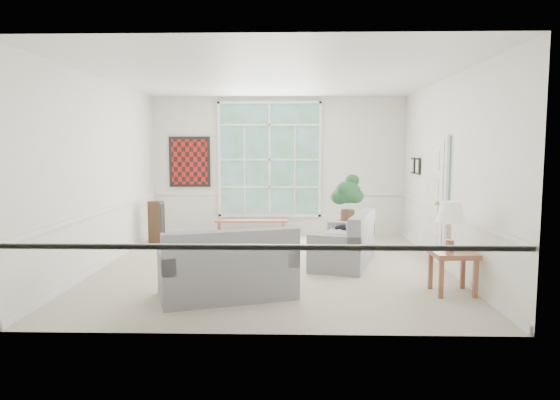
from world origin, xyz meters
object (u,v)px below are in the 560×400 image
(end_table, at_px, (350,233))
(coffee_table, at_px, (246,255))
(loveseat_front, at_px, (227,262))
(side_table, at_px, (452,272))
(loveseat_right, at_px, (343,238))

(end_table, bearing_deg, coffee_table, -136.49)
(coffee_table, bearing_deg, loveseat_front, -103.81)
(loveseat_front, xyz_separation_m, side_table, (2.93, 0.21, -0.17))
(loveseat_right, bearing_deg, side_table, -35.26)
(coffee_table, bearing_deg, loveseat_right, -6.21)
(loveseat_right, height_order, coffee_table, loveseat_right)
(loveseat_right, distance_m, end_table, 1.69)
(loveseat_front, distance_m, end_table, 4.00)
(coffee_table, relative_size, side_table, 1.72)
(loveseat_right, distance_m, side_table, 2.06)
(coffee_table, height_order, side_table, side_table)
(loveseat_right, height_order, loveseat_front, loveseat_front)
(loveseat_right, relative_size, coffee_table, 1.65)
(loveseat_front, relative_size, side_table, 3.00)
(end_table, xyz_separation_m, side_table, (0.97, -3.26, 0.04))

